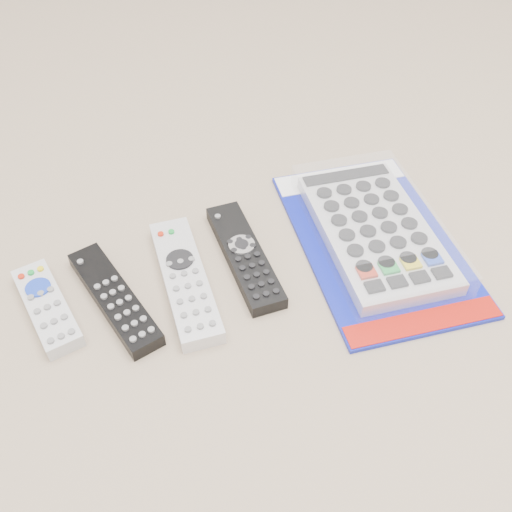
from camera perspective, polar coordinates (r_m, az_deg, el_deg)
name	(u,v)px	position (r m, az deg, el deg)	size (l,w,h in m)	color
remote_small_grey	(47,307)	(0.81, -20.18, -4.80)	(0.06, 0.16, 0.02)	#B6B6B8
remote_slim_black	(115,298)	(0.80, -13.96, -4.10)	(0.08, 0.21, 0.02)	black
remote_silver_dvd	(185,280)	(0.80, -7.11, -2.36)	(0.09, 0.23, 0.03)	silver
remote_large_black	(245,255)	(0.83, -1.15, 0.06)	(0.07, 0.22, 0.02)	black
jumbo_remote_packaged	(375,230)	(0.87, 11.84, 2.59)	(0.29, 0.40, 0.05)	#0E19A1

